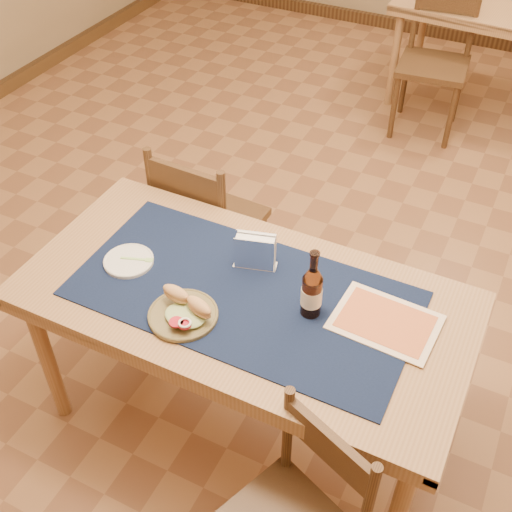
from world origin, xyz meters
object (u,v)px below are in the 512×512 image
at_px(sandwich_plate, 185,312).
at_px(napkin_holder, 255,252).
at_px(beer_bottle, 312,291).
at_px(back_table, 511,20).
at_px(chair_main_far, 207,223).
at_px(main_table, 244,310).

bearing_deg(sandwich_plate, napkin_holder, 73.55).
relative_size(beer_bottle, napkin_holder, 1.62).
relative_size(back_table, chair_main_far, 1.70).
xyz_separation_m(back_table, sandwich_plate, (-0.52, -3.35, 0.11)).
bearing_deg(main_table, chair_main_far, 130.32).
bearing_deg(back_table, sandwich_plate, -98.81).
bearing_deg(beer_bottle, back_table, 87.29).
xyz_separation_m(main_table, sandwich_plate, (-0.13, -0.19, 0.11)).
relative_size(main_table, back_table, 1.04).
bearing_deg(sandwich_plate, beer_bottle, 29.34).
bearing_deg(napkin_holder, chair_main_far, 137.03).
height_order(chair_main_far, beer_bottle, beer_bottle).
bearing_deg(beer_bottle, chair_main_far, 142.79).
bearing_deg(back_table, main_table, -97.11).
bearing_deg(napkin_holder, sandwich_plate, -106.45).
relative_size(chair_main_far, napkin_holder, 5.43).
relative_size(sandwich_plate, napkin_holder, 1.43).
distance_m(back_table, sandwich_plate, 3.40).
relative_size(main_table, sandwich_plate, 6.68).
distance_m(main_table, chair_main_far, 0.79).
bearing_deg(napkin_holder, main_table, -79.77).
distance_m(chair_main_far, napkin_holder, 0.73).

